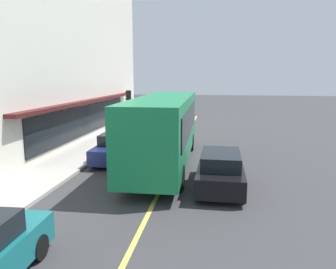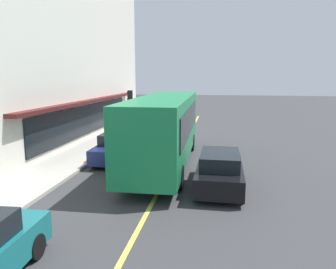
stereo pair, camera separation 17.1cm
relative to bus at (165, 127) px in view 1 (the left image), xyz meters
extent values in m
plane|color=#38383A|center=(2.86, -0.39, -1.99)|extent=(120.00, 120.00, 0.00)
cube|color=#B2ADA3|center=(2.86, 5.14, -1.91)|extent=(80.00, 2.68, 0.15)
cube|color=#D8D14C|center=(2.86, -0.39, -1.98)|extent=(36.00, 0.16, 0.01)
cube|color=silver|center=(5.85, 12.35, 5.49)|extent=(26.42, 11.74, 14.95)
cube|color=#4C1919|center=(5.85, 6.23, 0.81)|extent=(18.49, 0.70, 0.20)
cube|color=black|center=(5.85, 6.45, -0.49)|extent=(15.85, 0.08, 2.00)
cube|color=#197F47|center=(-0.04, 0.00, 0.01)|extent=(11.04, 2.66, 3.00)
cube|color=black|center=(5.41, 0.08, 0.37)|extent=(0.15, 2.10, 1.80)
cube|color=black|center=(-0.36, 1.26, 0.37)|extent=(8.80, 0.19, 1.32)
cube|color=black|center=(-0.32, -1.27, 0.37)|extent=(8.80, 0.19, 1.32)
cube|color=#0CF259|center=(5.48, 0.08, 1.26)|extent=(0.11, 1.90, 0.36)
cube|color=#2D2D33|center=(5.51, 0.08, -1.24)|extent=(0.20, 2.40, 0.40)
cylinder|color=black|center=(3.47, 1.18, -1.49)|extent=(1.00, 0.31, 1.00)
cylinder|color=black|center=(3.50, -1.08, -1.49)|extent=(1.00, 0.31, 1.00)
cylinder|color=black|center=(-3.57, 1.08, -1.49)|extent=(1.00, 0.31, 1.00)
cylinder|color=black|center=(-3.54, -1.18, -1.49)|extent=(1.00, 0.31, 1.00)
cylinder|color=#2D2D33|center=(10.13, 4.45, -0.24)|extent=(0.12, 0.12, 3.20)
cube|color=black|center=(10.13, 4.65, 0.91)|extent=(0.30, 0.30, 0.90)
sphere|color=red|center=(10.13, 4.82, 1.18)|extent=(0.18, 0.18, 0.18)
sphere|color=orange|center=(10.13, 4.82, 0.91)|extent=(0.18, 0.18, 0.18)
sphere|color=green|center=(10.13, 4.82, 0.64)|extent=(0.18, 0.18, 0.18)
cylinder|color=black|center=(-9.09, 1.75, -1.67)|extent=(0.65, 0.25, 0.64)
cube|color=black|center=(-3.09, -2.78, -1.39)|extent=(4.33, 1.87, 0.75)
cube|color=black|center=(-3.24, -2.77, -0.74)|extent=(2.43, 1.55, 0.55)
cylinder|color=black|center=(-1.66, -1.98, -1.67)|extent=(0.64, 0.23, 0.64)
cylinder|color=black|center=(-1.68, -3.62, -1.67)|extent=(0.64, 0.23, 0.64)
cylinder|color=black|center=(-4.49, -1.93, -1.67)|extent=(0.64, 0.23, 0.64)
cylinder|color=black|center=(-4.52, -3.57, -1.67)|extent=(0.64, 0.23, 0.64)
cube|color=navy|center=(0.45, 2.65, -1.39)|extent=(4.32, 1.85, 0.75)
cube|color=black|center=(0.60, 2.65, -0.74)|extent=(2.42, 1.54, 0.55)
cylinder|color=black|center=(-0.96, 1.81, -1.67)|extent=(0.64, 0.23, 0.64)
cylinder|color=black|center=(-0.98, 3.45, -1.67)|extent=(0.64, 0.23, 0.64)
cylinder|color=black|center=(1.87, 1.84, -1.67)|extent=(0.64, 0.23, 0.64)
cylinder|color=black|center=(1.86, 3.48, -1.67)|extent=(0.64, 0.23, 0.64)
cylinder|color=black|center=(12.21, 5.62, -1.46)|extent=(0.18, 0.18, 0.75)
cylinder|color=#B28C33|center=(12.21, 5.62, -0.79)|extent=(0.34, 0.34, 0.59)
sphere|color=tan|center=(12.21, 5.62, -0.39)|extent=(0.21, 0.21, 0.21)
camera|label=1|loc=(-15.93, -2.51, 2.53)|focal=34.54mm
camera|label=2|loc=(-15.90, -2.68, 2.53)|focal=34.54mm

